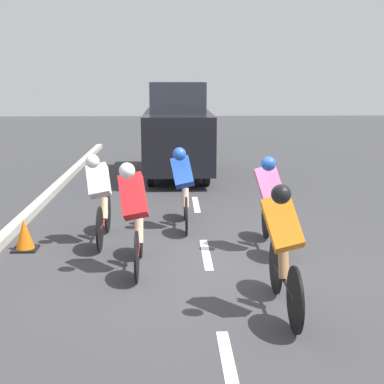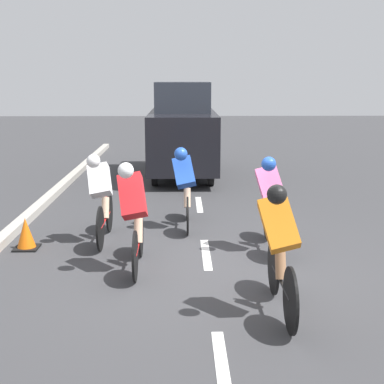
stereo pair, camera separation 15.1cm
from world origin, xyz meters
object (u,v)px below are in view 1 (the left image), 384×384
(cyclist_red, at_px, (135,214))
(support_car, at_px, (178,130))
(cyclist_white, at_px, (100,196))
(cyclist_pink, at_px, (270,200))
(traffic_cone, at_px, (25,235))
(cyclist_blue, at_px, (183,185))
(cyclist_orange, at_px, (283,246))

(cyclist_red, relative_size, support_car, 0.38)
(cyclist_white, relative_size, cyclist_pink, 1.05)
(cyclist_white, height_order, cyclist_pink, cyclist_pink)
(cyclist_red, relative_size, traffic_cone, 3.39)
(cyclist_red, distance_m, traffic_cone, 2.06)
(cyclist_pink, bearing_deg, support_car, -78.47)
(cyclist_pink, height_order, cyclist_blue, cyclist_pink)
(cyclist_red, distance_m, cyclist_blue, 2.19)
(cyclist_red, xyz_separation_m, traffic_cone, (1.75, -0.94, -0.56))
(cyclist_white, height_order, traffic_cone, cyclist_white)
(cyclist_orange, distance_m, support_car, 8.75)
(cyclist_white, bearing_deg, cyclist_red, 115.91)
(cyclist_pink, relative_size, traffic_cone, 3.36)
(cyclist_blue, bearing_deg, cyclist_orange, 105.86)
(traffic_cone, bearing_deg, support_car, -111.04)
(cyclist_white, distance_m, traffic_cone, 1.28)
(cyclist_pink, xyz_separation_m, support_car, (1.31, -6.41, 0.44))
(cyclist_red, relative_size, cyclist_blue, 1.00)
(support_car, height_order, traffic_cone, support_car)
(cyclist_white, height_order, cyclist_blue, same)
(cyclist_red, xyz_separation_m, cyclist_orange, (-1.70, 1.45, -0.01))
(cyclist_orange, bearing_deg, traffic_cone, -34.67)
(cyclist_blue, distance_m, traffic_cone, 2.75)
(traffic_cone, bearing_deg, cyclist_red, 151.84)
(cyclist_red, xyz_separation_m, cyclist_blue, (-0.70, -2.08, -0.03))
(cyclist_red, height_order, cyclist_orange, cyclist_red)
(cyclist_orange, height_order, support_car, support_car)
(cyclist_red, distance_m, cyclist_orange, 2.23)
(cyclist_blue, distance_m, support_car, 5.17)
(cyclist_blue, relative_size, support_car, 0.38)
(cyclist_orange, bearing_deg, support_car, -83.24)
(cyclist_white, bearing_deg, cyclist_blue, -149.24)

